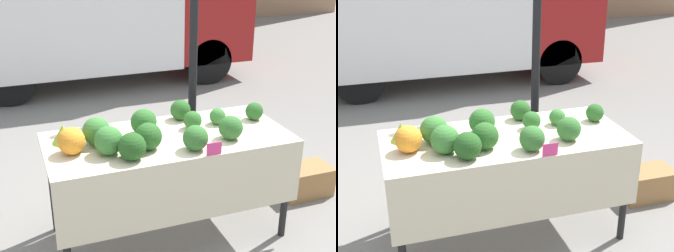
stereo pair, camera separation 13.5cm
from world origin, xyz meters
The scene contains 18 objects.
ground_plane centered at (0.00, 0.00, 0.00)m, with size 40.00×40.00×0.00m, color gray.
tent_pole centered at (0.49, 0.73, 1.38)m, with size 0.07×0.07×2.77m.
market_table centered at (0.00, -0.06, 0.68)m, with size 1.68×0.75×0.79m.
orange_cauliflower centered at (-0.66, -0.04, 0.87)m, with size 0.18×0.18×0.18m.
romanesco_head centered at (-0.69, 0.14, 0.85)m, with size 0.16×0.16×0.13m.
broccoli_head_0 centered at (-0.18, -0.14, 0.87)m, with size 0.18×0.18×0.18m.
broccoli_head_1 centered at (0.42, 0.10, 0.85)m, with size 0.12×0.12×0.12m.
broccoli_head_2 centered at (-0.44, -0.13, 0.88)m, with size 0.19×0.19×0.19m.
broccoli_head_3 centered at (-0.48, 0.05, 0.88)m, with size 0.19×0.19×0.19m.
broccoli_head_4 centered at (-0.14, 0.10, 0.88)m, with size 0.18×0.18×0.18m.
broccoli_head_5 centered at (0.71, 0.08, 0.85)m, with size 0.13×0.13×0.13m.
broccoli_head_6 centered at (0.20, 0.27, 0.86)m, with size 0.15×0.15×0.15m.
broccoli_head_7 centered at (0.39, -0.18, 0.87)m, with size 0.17×0.17×0.17m.
broccoli_head_8 centered at (0.21, 0.08, 0.85)m, with size 0.13×0.13×0.13m.
broccoli_head_9 centered at (-0.33, -0.25, 0.87)m, with size 0.18×0.18×0.18m.
broccoli_head_10 centered at (0.09, -0.26, 0.87)m, with size 0.17×0.17×0.17m.
price_sign centered at (0.18, -0.36, 0.83)m, with size 0.10×0.01×0.08m.
produce_crate centered at (1.29, 0.14, 0.13)m, with size 0.45×0.28×0.25m.
Camera 1 is at (-1.00, -2.77, 2.09)m, focal length 50.00 mm.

